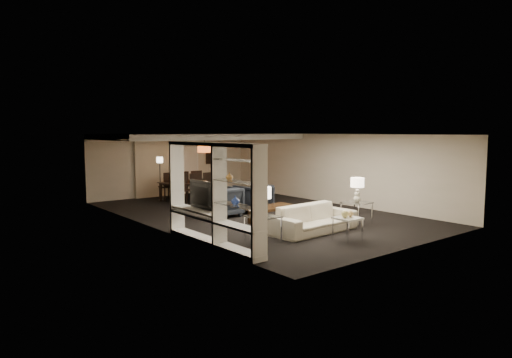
{
  "coord_description": "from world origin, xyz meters",
  "views": [
    {
      "loc": [
        -8.88,
        -11.16,
        2.6
      ],
      "look_at": [
        0.0,
        0.0,
        1.1
      ],
      "focal_mm": 32.0,
      "sensor_mm": 36.0,
      "label": 1
    }
  ],
  "objects_px": {
    "sofa": "(314,219)",
    "marble_table": "(347,229)",
    "table_lamp_right": "(357,190)",
    "dining_table": "(189,191)",
    "pendant_light": "(204,149)",
    "television": "(200,195)",
    "floor_lamp": "(160,179)",
    "chair_fm": "(181,185)",
    "floor_speaker": "(178,211)",
    "armchair_left": "(222,202)",
    "side_table_right": "(357,213)",
    "side_table_left": "(263,229)",
    "table_lamp_left": "(263,202)",
    "vase_blue": "(235,200)",
    "chair_nm": "(198,188)",
    "coffee_table": "(274,214)",
    "vase_amber": "(229,176)",
    "chair_nl": "(184,189)",
    "armchair_right": "(253,198)",
    "chair_nr": "(212,187)",
    "chair_fr": "(194,184)",
    "chair_fl": "(167,186)"
  },
  "relations": [
    {
      "from": "sofa",
      "to": "marble_table",
      "type": "xyz_separation_m",
      "value": [
        0.0,
        -1.1,
        -0.08
      ]
    },
    {
      "from": "table_lamp_right",
      "to": "dining_table",
      "type": "xyz_separation_m",
      "value": [
        -1.44,
        6.78,
        -0.61
      ]
    },
    {
      "from": "pendant_light",
      "to": "television",
      "type": "xyz_separation_m",
      "value": [
        -3.58,
        -5.48,
        -0.83
      ]
    },
    {
      "from": "floor_lamp",
      "to": "chair_fm",
      "type": "bearing_deg",
      "value": 1.53
    },
    {
      "from": "floor_lamp",
      "to": "floor_speaker",
      "type": "bearing_deg",
      "value": -112.04
    },
    {
      "from": "armchair_left",
      "to": "side_table_right",
      "type": "distance_m",
      "value": 4.02
    },
    {
      "from": "side_table_left",
      "to": "dining_table",
      "type": "relative_size",
      "value": 0.33
    },
    {
      "from": "table_lamp_left",
      "to": "vase_blue",
      "type": "height_order",
      "value": "table_lamp_left"
    },
    {
      "from": "vase_blue",
      "to": "chair_nm",
      "type": "height_order",
      "value": "vase_blue"
    },
    {
      "from": "sofa",
      "to": "coffee_table",
      "type": "bearing_deg",
      "value": 87.27
    },
    {
      "from": "vase_amber",
      "to": "floor_speaker",
      "type": "xyz_separation_m",
      "value": [
        0.11,
        2.48,
        -1.12
      ]
    },
    {
      "from": "coffee_table",
      "to": "chair_nl",
      "type": "relative_size",
      "value": 1.26
    },
    {
      "from": "sofa",
      "to": "vase_amber",
      "type": "bearing_deg",
      "value": -178.59
    },
    {
      "from": "sofa",
      "to": "floor_lamp",
      "type": "relative_size",
      "value": 1.48
    },
    {
      "from": "armchair_right",
      "to": "floor_lamp",
      "type": "xyz_separation_m",
      "value": [
        -1.21,
        4.11,
        0.37
      ]
    },
    {
      "from": "table_lamp_left",
      "to": "vase_blue",
      "type": "xyz_separation_m",
      "value": [
        -1.1,
        -0.41,
        0.19
      ]
    },
    {
      "from": "vase_amber",
      "to": "chair_fm",
      "type": "distance_m",
      "value": 8.3
    },
    {
      "from": "vase_amber",
      "to": "dining_table",
      "type": "bearing_deg",
      "value": 66.34
    },
    {
      "from": "chair_nr",
      "to": "chair_fr",
      "type": "xyz_separation_m",
      "value": [
        0.0,
        1.3,
        0.0
      ]
    },
    {
      "from": "television",
      "to": "floor_speaker",
      "type": "distance_m",
      "value": 1.33
    },
    {
      "from": "vase_blue",
      "to": "chair_nl",
      "type": "relative_size",
      "value": 0.18
    },
    {
      "from": "television",
      "to": "armchair_right",
      "type": "bearing_deg",
      "value": -56.5
    },
    {
      "from": "side_table_right",
      "to": "vase_amber",
      "type": "bearing_deg",
      "value": -177.42
    },
    {
      "from": "chair_nm",
      "to": "chair_fl",
      "type": "bearing_deg",
      "value": 119.41
    },
    {
      "from": "sofa",
      "to": "armchair_left",
      "type": "relative_size",
      "value": 2.45
    },
    {
      "from": "floor_speaker",
      "to": "chair_fm",
      "type": "xyz_separation_m",
      "value": [
        2.95,
        5.15,
        0.0
      ]
    },
    {
      "from": "dining_table",
      "to": "television",
      "type": "bearing_deg",
      "value": -122.04
    },
    {
      "from": "floor_speaker",
      "to": "side_table_right",
      "type": "bearing_deg",
      "value": -25.89
    },
    {
      "from": "coffee_table",
      "to": "vase_amber",
      "type": "bearing_deg",
      "value": -147.22
    },
    {
      "from": "table_lamp_right",
      "to": "marble_table",
      "type": "xyz_separation_m",
      "value": [
        -1.7,
        -1.1,
        -0.69
      ]
    },
    {
      "from": "chair_fl",
      "to": "dining_table",
      "type": "bearing_deg",
      "value": 130.33
    },
    {
      "from": "television",
      "to": "chair_nl",
      "type": "height_order",
      "value": "television"
    },
    {
      "from": "armchair_left",
      "to": "armchair_right",
      "type": "bearing_deg",
      "value": 177.27
    },
    {
      "from": "side_table_left",
      "to": "floor_speaker",
      "type": "distance_m",
      "value": 2.49
    },
    {
      "from": "television",
      "to": "floor_speaker",
      "type": "height_order",
      "value": "television"
    },
    {
      "from": "side_table_right",
      "to": "table_lamp_right",
      "type": "distance_m",
      "value": 0.65
    },
    {
      "from": "pendant_light",
      "to": "chair_fm",
      "type": "distance_m",
      "value": 1.74
    },
    {
      "from": "chair_nm",
      "to": "chair_nr",
      "type": "xyz_separation_m",
      "value": [
        0.6,
        0.0,
        0.0
      ]
    },
    {
      "from": "side_table_left",
      "to": "dining_table",
      "type": "height_order",
      "value": "dining_table"
    },
    {
      "from": "armchair_right",
      "to": "chair_nr",
      "type": "bearing_deg",
      "value": -100.89
    },
    {
      "from": "armchair_left",
      "to": "floor_speaker",
      "type": "bearing_deg",
      "value": 23.36
    },
    {
      "from": "floor_speaker",
      "to": "chair_fl",
      "type": "distance_m",
      "value": 5.66
    },
    {
      "from": "sofa",
      "to": "chair_fr",
      "type": "distance_m",
      "value": 7.48
    },
    {
      "from": "armchair_left",
      "to": "chair_nl",
      "type": "relative_size",
      "value": 0.94
    },
    {
      "from": "armchair_left",
      "to": "floor_lamp",
      "type": "xyz_separation_m",
      "value": [
        -0.01,
        4.11,
        0.37
      ]
    },
    {
      "from": "chair_fm",
      "to": "floor_lamp",
      "type": "distance_m",
      "value": 0.92
    },
    {
      "from": "vase_blue",
      "to": "vase_amber",
      "type": "distance_m",
      "value": 0.53
    },
    {
      "from": "chair_fl",
      "to": "chair_nm",
      "type": "bearing_deg",
      "value": 112.4
    },
    {
      "from": "chair_nl",
      "to": "floor_lamp",
      "type": "distance_m",
      "value": 1.34
    },
    {
      "from": "armchair_right",
      "to": "side_table_right",
      "type": "relative_size",
      "value": 1.49
    }
  ]
}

